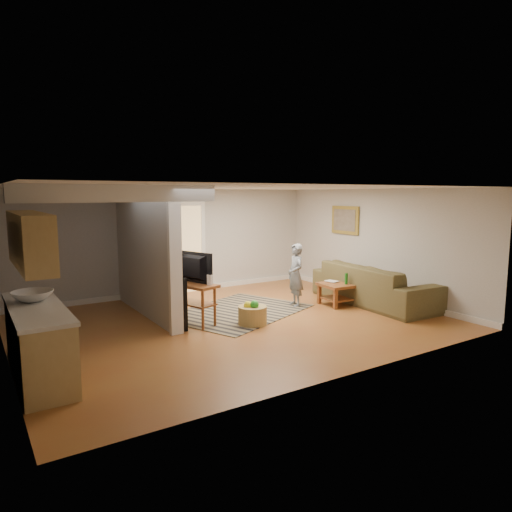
% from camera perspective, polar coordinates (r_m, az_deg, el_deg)
% --- Properties ---
extents(ground, '(7.50, 7.50, 0.00)m').
position_cam_1_polar(ground, '(8.64, -2.71, -8.25)').
color(ground, '#974E26').
rests_on(ground, ground).
extents(room_shell, '(7.54, 6.02, 2.52)m').
position_cam_1_polar(room_shell, '(8.27, -10.67, 1.21)').
color(room_shell, silver).
rests_on(room_shell, ground).
extents(area_rug, '(3.32, 2.90, 0.01)m').
position_cam_1_polar(area_rug, '(9.36, -2.24, -6.95)').
color(area_rug, black).
rests_on(area_rug, ground).
extents(sofa, '(1.36, 3.02, 0.86)m').
position_cam_1_polar(sofa, '(10.38, 14.42, -5.76)').
color(sofa, '#413A20').
rests_on(sofa, ground).
extents(coffee_table, '(1.26, 0.80, 0.71)m').
position_cam_1_polar(coffee_table, '(10.17, 11.34, -3.81)').
color(coffee_table, brown).
rests_on(coffee_table, ground).
extents(tv_console, '(0.83, 1.30, 1.05)m').
position_cam_1_polar(tv_console, '(8.49, -8.40, -3.76)').
color(tv_console, brown).
rests_on(tv_console, ground).
extents(speaker_left, '(0.12, 0.12, 0.94)m').
position_cam_1_polar(speaker_left, '(8.07, -8.89, -6.03)').
color(speaker_left, black).
rests_on(speaker_left, ground).
extents(speaker_right, '(0.12, 0.12, 1.07)m').
position_cam_1_polar(speaker_right, '(9.34, -12.41, -3.84)').
color(speaker_right, black).
rests_on(speaker_right, ground).
extents(toy_basket, '(0.53, 0.53, 0.47)m').
position_cam_1_polar(toy_basket, '(8.42, -0.44, -7.29)').
color(toy_basket, '#A68648').
rests_on(toy_basket, ground).
extents(child, '(0.42, 0.55, 1.34)m').
position_cam_1_polar(child, '(9.88, 4.92, -6.22)').
color(child, slate).
rests_on(child, ground).
extents(toddler, '(0.56, 0.52, 0.93)m').
position_cam_1_polar(toddler, '(10.78, -12.75, -5.20)').
color(toddler, '#1E263F').
rests_on(toddler, ground).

